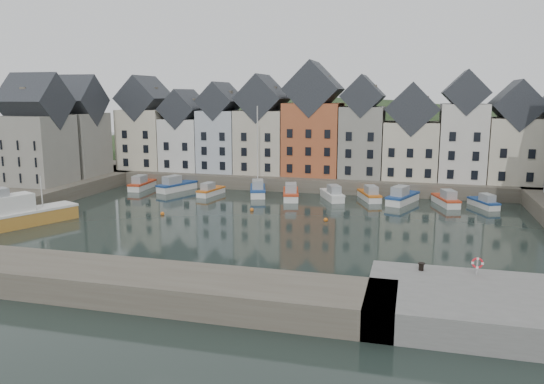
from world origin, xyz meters
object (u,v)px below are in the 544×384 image
(boat_a, at_px, (142,184))
(mooring_bollard, at_px, (421,266))
(large_vessel, at_px, (23,214))
(boat_d, at_px, (258,190))
(life_ring_post, at_px, (477,263))

(boat_a, relative_size, mooring_bollard, 11.81)
(large_vessel, bearing_deg, mooring_bollard, 9.86)
(boat_d, distance_m, large_vessel, 31.80)
(large_vessel, distance_m, life_ring_post, 48.21)
(large_vessel, relative_size, mooring_bollard, 20.11)
(boat_a, height_order, life_ring_post, life_ring_post)
(boat_d, distance_m, life_ring_post, 44.02)
(boat_a, distance_m, life_ring_post, 57.76)
(life_ring_post, bearing_deg, boat_d, 127.29)
(boat_d, distance_m, mooring_bollard, 41.77)
(mooring_bollard, height_order, life_ring_post, life_ring_post)
(boat_a, relative_size, life_ring_post, 5.09)
(boat_a, distance_m, mooring_bollard, 54.76)
(boat_a, height_order, mooring_bollard, mooring_bollard)
(boat_d, xyz_separation_m, mooring_bollard, (22.84, -34.94, 1.45))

